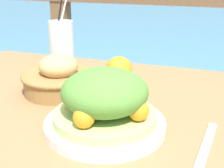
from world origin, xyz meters
name	(u,v)px	position (x,y,z in m)	size (l,w,h in m)	color
patio_table	(102,143)	(0.00, 0.00, 0.61)	(1.10, 0.73, 0.72)	#997047
railing_fence	(157,47)	(0.00, 0.67, 0.70)	(2.80, 0.08, 0.97)	brown
sea_backdrop	(197,42)	(0.00, 3.17, 0.19)	(12.00, 4.00, 0.38)	teal
salad_plate	(105,105)	(0.05, -0.11, 0.77)	(0.24, 0.24, 0.13)	silver
drink_glass	(62,46)	(-0.21, 0.21, 0.80)	(0.08, 0.08, 0.25)	silver
bread_basket	(59,78)	(-0.13, 0.04, 0.76)	(0.20, 0.20, 0.10)	olive
fork	(206,146)	(0.25, -0.11, 0.72)	(0.03, 0.18, 0.00)	silver
orange_near_basket	(119,69)	(-0.01, 0.17, 0.75)	(0.08, 0.08, 0.08)	orange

